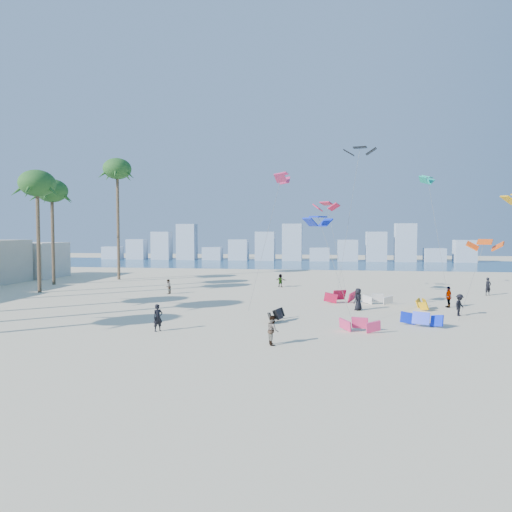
# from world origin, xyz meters

# --- Properties ---
(ground) EXTENTS (220.00, 220.00, 0.00)m
(ground) POSITION_xyz_m (0.00, 0.00, 0.00)
(ground) COLOR beige
(ground) RESTS_ON ground
(ocean) EXTENTS (220.00, 220.00, 0.00)m
(ocean) POSITION_xyz_m (0.00, 72.00, 0.01)
(ocean) COLOR navy
(ocean) RESTS_ON ground
(kitesurfer_near) EXTENTS (0.76, 0.76, 1.79)m
(kitesurfer_near) POSITION_xyz_m (-2.07, 6.35, 0.90)
(kitesurfer_near) COLOR black
(kitesurfer_near) RESTS_ON ground
(kitesurfer_mid) EXTENTS (0.86, 0.98, 1.70)m
(kitesurfer_mid) POSITION_xyz_m (5.80, 3.90, 0.85)
(kitesurfer_mid) COLOR gray
(kitesurfer_mid) RESTS_ON ground
(kitesurfers_far) EXTENTS (33.71, 17.78, 1.85)m
(kitesurfers_far) POSITION_xyz_m (12.05, 21.70, 0.86)
(kitesurfers_far) COLOR black
(kitesurfers_far) RESTS_ON ground
(grounded_kites) EXTENTS (12.90, 14.52, 1.04)m
(grounded_kites) POSITION_xyz_m (11.94, 15.19, 0.45)
(grounded_kites) COLOR black
(grounded_kites) RESTS_ON ground
(flying_kites) EXTENTS (29.19, 22.41, 15.73)m
(flying_kites) POSITION_xyz_m (15.03, 21.15, 10.54)
(flying_kites) COLOR #0C27D8
(flying_kites) RESTS_ON ground
(distant_skyline) EXTENTS (85.00, 3.00, 8.40)m
(distant_skyline) POSITION_xyz_m (-1.19, 82.00, 3.09)
(distant_skyline) COLOR #9EADBF
(distant_skyline) RESTS_ON ground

